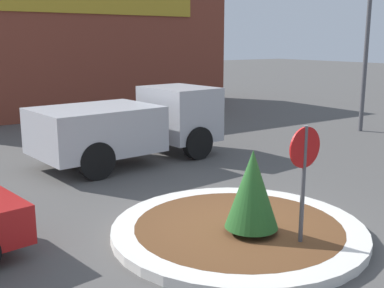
% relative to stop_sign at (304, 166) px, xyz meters
% --- Properties ---
extents(ground_plane, '(120.00, 120.00, 0.00)m').
position_rel_stop_sign_xyz_m(ground_plane, '(-0.38, 1.10, -1.42)').
color(ground_plane, '#514F4C').
extents(traffic_island, '(4.45, 4.45, 0.17)m').
position_rel_stop_sign_xyz_m(traffic_island, '(-0.38, 1.10, -1.34)').
color(traffic_island, silver).
rests_on(traffic_island, ground_plane).
extents(stop_sign, '(0.65, 0.07, 2.07)m').
position_rel_stop_sign_xyz_m(stop_sign, '(0.00, 0.00, 0.00)').
color(stop_sign, '#4C4C51').
rests_on(stop_sign, ground_plane).
extents(island_shrub, '(0.90, 0.90, 1.43)m').
position_rel_stop_sign_xyz_m(island_shrub, '(-0.41, 0.73, -0.48)').
color(island_shrub, brown).
rests_on(island_shrub, traffic_island).
extents(utility_truck, '(5.42, 2.72, 1.99)m').
position_rel_stop_sign_xyz_m(utility_truck, '(0.56, 6.89, -0.36)').
color(utility_truck, '#B2B2B7').
rests_on(utility_truck, ground_plane).
extents(storefront_building, '(14.43, 6.07, 5.73)m').
position_rel_stop_sign_xyz_m(storefront_building, '(3.02, 18.03, 1.45)').
color(storefront_building, brown).
rests_on(storefront_building, ground_plane).
extents(light_pole, '(0.70, 0.30, 7.01)m').
position_rel_stop_sign_xyz_m(light_pole, '(9.81, 6.12, 2.65)').
color(light_pole, '#4C4C51').
rests_on(light_pole, ground_plane).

